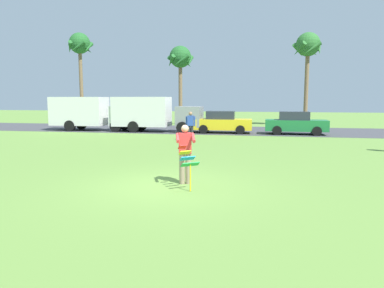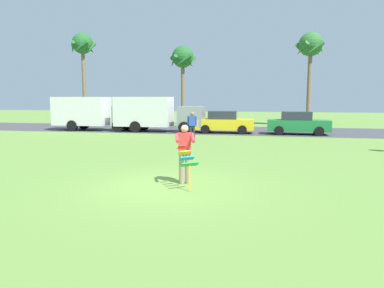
{
  "view_description": "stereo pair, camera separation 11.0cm",
  "coord_description": "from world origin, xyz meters",
  "px_view_note": "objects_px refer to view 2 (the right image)",
  "views": [
    {
      "loc": [
        2.66,
        -9.52,
        2.47
      ],
      "look_at": [
        0.42,
        1.39,
        1.05
      ],
      "focal_mm": 33.16,
      "sensor_mm": 36.0,
      "label": 1
    },
    {
      "loc": [
        2.77,
        -9.5,
        2.47
      ],
      "look_at": [
        0.42,
        1.39,
        1.05
      ],
      "focal_mm": 33.16,
      "sensor_mm": 36.0,
      "label": 2
    }
  ],
  "objects_px": {
    "person_walker_near": "(192,125)",
    "parked_truck_white_box": "(92,112)",
    "palm_tree_right_near": "(183,60)",
    "palm_tree_centre_far": "(311,48)",
    "person_kite_flyer": "(185,152)",
    "palm_tree_left_near": "(83,48)",
    "parked_truck_grey_van": "(154,113)",
    "parked_car_green": "(298,123)",
    "parked_car_yellow": "(224,122)",
    "kite_held": "(187,160)"
  },
  "relations": [
    {
      "from": "parked_car_yellow",
      "to": "palm_tree_centre_far",
      "type": "distance_m",
      "value": 12.09
    },
    {
      "from": "person_walker_near",
      "to": "kite_held",
      "type": "bearing_deg",
      "value": -78.57
    },
    {
      "from": "person_kite_flyer",
      "to": "parked_car_green",
      "type": "relative_size",
      "value": 0.41
    },
    {
      "from": "person_kite_flyer",
      "to": "palm_tree_centre_far",
      "type": "xyz_separation_m",
      "value": [
        5.84,
        23.8,
        5.98
      ]
    },
    {
      "from": "parked_car_yellow",
      "to": "parked_car_green",
      "type": "xyz_separation_m",
      "value": [
        5.14,
        0.0,
        0.0
      ]
    },
    {
      "from": "parked_truck_white_box",
      "to": "parked_car_yellow",
      "type": "xyz_separation_m",
      "value": [
        10.48,
        -0.0,
        -0.64
      ]
    },
    {
      "from": "parked_truck_grey_van",
      "to": "palm_tree_right_near",
      "type": "distance_m",
      "value": 9.81
    },
    {
      "from": "kite_held",
      "to": "palm_tree_centre_far",
      "type": "distance_m",
      "value": 25.84
    },
    {
      "from": "parked_car_green",
      "to": "person_walker_near",
      "type": "xyz_separation_m",
      "value": [
        -6.4,
        -5.25,
        0.16
      ]
    },
    {
      "from": "kite_held",
      "to": "palm_tree_centre_far",
      "type": "bearing_deg",
      "value": 77.06
    },
    {
      "from": "person_walker_near",
      "to": "parked_truck_white_box",
      "type": "bearing_deg",
      "value": 150.33
    },
    {
      "from": "parked_car_green",
      "to": "palm_tree_left_near",
      "type": "xyz_separation_m",
      "value": [
        -20.75,
        8.26,
        6.9
      ]
    },
    {
      "from": "person_kite_flyer",
      "to": "parked_car_green",
      "type": "bearing_deg",
      "value": 74.57
    },
    {
      "from": "parked_car_yellow",
      "to": "palm_tree_centre_far",
      "type": "height_order",
      "value": "palm_tree_centre_far"
    },
    {
      "from": "person_kite_flyer",
      "to": "parked_truck_white_box",
      "type": "bearing_deg",
      "value": 125.53
    },
    {
      "from": "person_walker_near",
      "to": "person_kite_flyer",
      "type": "bearing_deg",
      "value": -79.0
    },
    {
      "from": "parked_truck_grey_van",
      "to": "person_walker_near",
      "type": "distance_m",
      "value": 6.65
    },
    {
      "from": "kite_held",
      "to": "parked_car_green",
      "type": "xyz_separation_m",
      "value": [
        4.14,
        16.44,
        -0.05
      ]
    },
    {
      "from": "parked_truck_grey_van",
      "to": "parked_car_green",
      "type": "distance_m",
      "value": 10.47
    },
    {
      "from": "parked_car_yellow",
      "to": "palm_tree_right_near",
      "type": "bearing_deg",
      "value": 121.12
    },
    {
      "from": "palm_tree_centre_far",
      "to": "palm_tree_left_near",
      "type": "bearing_deg",
      "value": 179.41
    },
    {
      "from": "parked_truck_grey_van",
      "to": "parked_car_yellow",
      "type": "relative_size",
      "value": 1.58
    },
    {
      "from": "person_kite_flyer",
      "to": "parked_truck_grey_van",
      "type": "height_order",
      "value": "parked_truck_grey_van"
    },
    {
      "from": "parked_truck_white_box",
      "to": "palm_tree_left_near",
      "type": "bearing_deg",
      "value": 121.83
    },
    {
      "from": "person_walker_near",
      "to": "palm_tree_centre_far",
      "type": "bearing_deg",
      "value": 59.3
    },
    {
      "from": "parked_car_green",
      "to": "palm_tree_left_near",
      "type": "relative_size",
      "value": 0.46
    },
    {
      "from": "palm_tree_right_near",
      "to": "palm_tree_centre_far",
      "type": "bearing_deg",
      "value": -2.51
    },
    {
      "from": "person_kite_flyer",
      "to": "palm_tree_centre_far",
      "type": "height_order",
      "value": "palm_tree_centre_far"
    },
    {
      "from": "parked_truck_grey_van",
      "to": "person_walker_near",
      "type": "bearing_deg",
      "value": -52.35
    },
    {
      "from": "person_kite_flyer",
      "to": "parked_truck_white_box",
      "type": "xyz_separation_m",
      "value": [
        -11.26,
        15.77,
        0.46
      ]
    },
    {
      "from": "person_kite_flyer",
      "to": "parked_car_yellow",
      "type": "xyz_separation_m",
      "value": [
        -0.79,
        15.77,
        -0.18
      ]
    },
    {
      "from": "parked_truck_grey_van",
      "to": "person_kite_flyer",
      "type": "bearing_deg",
      "value": -68.87
    },
    {
      "from": "parked_car_yellow",
      "to": "kite_held",
      "type": "bearing_deg",
      "value": -86.5
    },
    {
      "from": "kite_held",
      "to": "palm_tree_left_near",
      "type": "distance_m",
      "value": 30.54
    },
    {
      "from": "kite_held",
      "to": "person_kite_flyer",
      "type": "bearing_deg",
      "value": 108.03
    },
    {
      "from": "parked_truck_white_box",
      "to": "palm_tree_right_near",
      "type": "xyz_separation_m",
      "value": [
        5.32,
        8.54,
        4.82
      ]
    },
    {
      "from": "parked_car_yellow",
      "to": "palm_tree_right_near",
      "type": "distance_m",
      "value": 11.38
    },
    {
      "from": "parked_truck_white_box",
      "to": "palm_tree_left_near",
      "type": "relative_size",
      "value": 0.74
    },
    {
      "from": "palm_tree_centre_far",
      "to": "person_walker_near",
      "type": "bearing_deg",
      "value": -120.7
    },
    {
      "from": "parked_car_green",
      "to": "person_walker_near",
      "type": "relative_size",
      "value": 2.44
    },
    {
      "from": "parked_car_yellow",
      "to": "parked_truck_white_box",
      "type": "bearing_deg",
      "value": 179.99
    },
    {
      "from": "person_kite_flyer",
      "to": "kite_held",
      "type": "height_order",
      "value": "person_kite_flyer"
    },
    {
      "from": "parked_truck_grey_van",
      "to": "person_walker_near",
      "type": "relative_size",
      "value": 3.88
    },
    {
      "from": "palm_tree_right_near",
      "to": "person_walker_near",
      "type": "distance_m",
      "value": 15.28
    },
    {
      "from": "person_kite_flyer",
      "to": "palm_tree_right_near",
      "type": "height_order",
      "value": "palm_tree_right_near"
    },
    {
      "from": "person_kite_flyer",
      "to": "parked_car_green",
      "type": "xyz_separation_m",
      "value": [
        4.35,
        15.77,
        -0.18
      ]
    },
    {
      "from": "parked_truck_white_box",
      "to": "palm_tree_left_near",
      "type": "xyz_separation_m",
      "value": [
        -5.13,
        8.26,
        6.26
      ]
    },
    {
      "from": "parked_truck_grey_van",
      "to": "palm_tree_centre_far",
      "type": "xyz_separation_m",
      "value": [
        11.94,
        8.03,
        5.52
      ]
    },
    {
      "from": "parked_truck_white_box",
      "to": "person_walker_near",
      "type": "bearing_deg",
      "value": -29.67
    },
    {
      "from": "kite_held",
      "to": "parked_truck_grey_van",
      "type": "bearing_deg",
      "value": 111.01
    }
  ]
}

